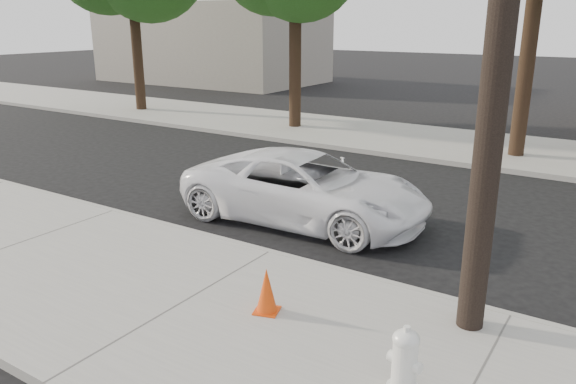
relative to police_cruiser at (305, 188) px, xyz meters
The scene contains 8 objects.
ground 0.87m from the police_cruiser, 12.50° to the left, with size 120.00×120.00×0.00m, color black.
near_sidewalk 4.27m from the police_cruiser, 83.20° to the right, with size 90.00×4.40×0.15m, color gray.
far_sidewalk 8.65m from the police_cruiser, 86.68° to the left, with size 90.00×5.00×0.15m, color gray.
curb_near 2.15m from the police_cruiser, 75.91° to the right, with size 90.00×0.12×0.16m, color #9E9B93.
building_far 28.07m from the police_cruiser, 134.12° to the left, with size 14.00×8.00×5.00m, color gray.
police_cruiser is the anchor object (origin of this frame).
fire_hydrant 5.86m from the police_cruiser, 48.39° to the right, with size 0.40×0.36×0.75m.
traffic_cone 4.11m from the police_cruiser, 66.12° to the right, with size 0.41×0.41×0.64m.
Camera 1 is at (5.15, -9.48, 3.99)m, focal length 35.00 mm.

